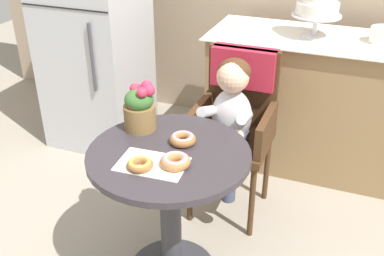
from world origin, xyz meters
name	(u,v)px	position (x,y,z in m)	size (l,w,h in m)	color
cafe_table	(170,191)	(0.00, 0.00, 0.51)	(0.72, 0.72, 0.72)	#332D33
wicker_chair	(238,107)	(0.11, 0.69, 0.64)	(0.42, 0.45, 0.95)	#472D19
seated_child	(230,113)	(0.11, 0.54, 0.68)	(0.27, 0.32, 0.73)	silver
paper_napkin	(152,164)	(-0.02, -0.12, 0.72)	(0.29, 0.19, 0.00)	white
donut_front	(175,161)	(0.07, -0.09, 0.75)	(0.13, 0.13, 0.05)	#AD7542
donut_mid	(140,164)	(-0.06, -0.16, 0.74)	(0.11, 0.11, 0.04)	#936033
donut_side	(183,139)	(0.03, 0.09, 0.74)	(0.12, 0.12, 0.04)	#936033
flower_vase	(140,107)	(-0.21, 0.14, 0.83)	(0.15, 0.15, 0.23)	brown
display_counter	(326,105)	(0.55, 1.30, 0.45)	(1.56, 0.62, 0.90)	#93754C
tiered_cake_stand	(318,3)	(0.41, 1.30, 1.11)	(0.30, 0.30, 0.34)	silver
refrigerator	(93,29)	(-1.05, 1.10, 0.85)	(0.64, 0.63, 1.70)	#B7BABF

